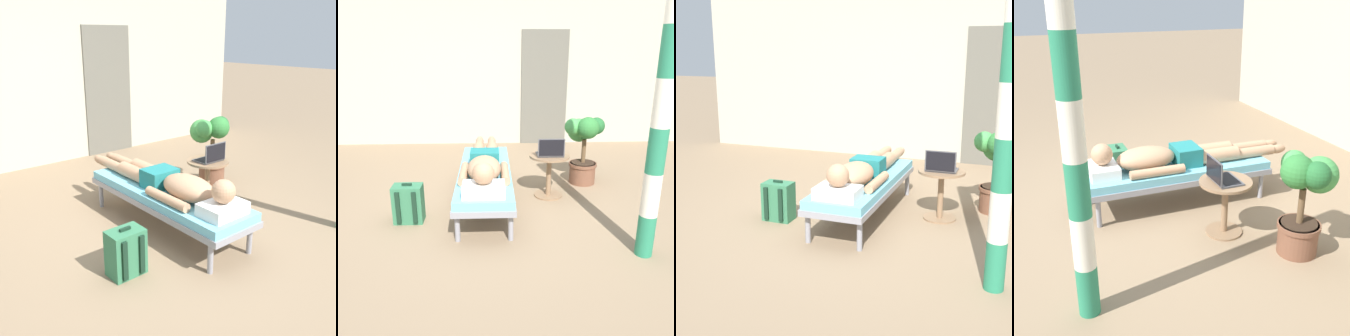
% 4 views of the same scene
% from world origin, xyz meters
% --- Properties ---
extents(ground_plane, '(40.00, 40.00, 0.00)m').
position_xyz_m(ground_plane, '(0.00, 0.00, 0.00)').
color(ground_plane, '#8C7256').
extents(lounge_chair, '(0.60, 1.96, 0.42)m').
position_xyz_m(lounge_chair, '(-0.03, 0.19, 0.35)').
color(lounge_chair, gray).
rests_on(lounge_chair, ground).
extents(person_reclining, '(0.53, 2.17, 0.32)m').
position_xyz_m(person_reclining, '(-0.03, 0.11, 0.52)').
color(person_reclining, white).
rests_on(person_reclining, lounge_chair).
extents(side_table, '(0.48, 0.48, 0.52)m').
position_xyz_m(side_table, '(0.74, 0.38, 0.36)').
color(side_table, '#8C6B4C').
rests_on(side_table, ground).
extents(laptop, '(0.31, 0.24, 0.23)m').
position_xyz_m(laptop, '(0.74, 0.33, 0.58)').
color(laptop, '#4C4C51').
rests_on(laptop, side_table).
extents(backpack, '(0.30, 0.26, 0.42)m').
position_xyz_m(backpack, '(-0.82, -0.24, 0.20)').
color(backpack, '#33724C').
rests_on(backpack, ground).
extents(potted_plant, '(0.52, 0.55, 0.91)m').
position_xyz_m(potted_plant, '(1.25, 0.85, 0.54)').
color(potted_plant, brown).
rests_on(potted_plant, ground).
extents(porch_post, '(0.15, 0.15, 2.66)m').
position_xyz_m(porch_post, '(1.38, -0.98, 1.33)').
color(porch_post, '#267F59').
rests_on(porch_post, ground).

